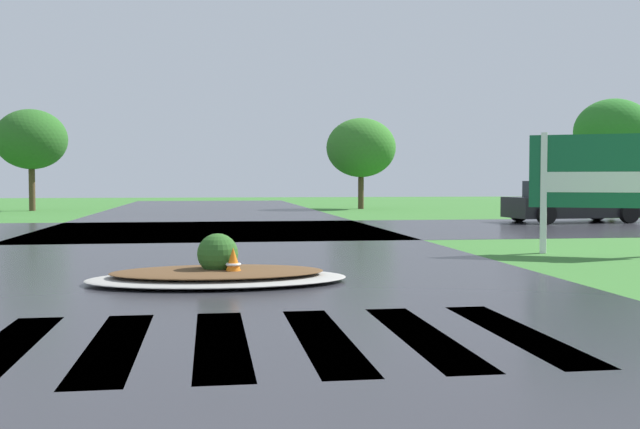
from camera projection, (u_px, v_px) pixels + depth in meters
name	position (u px, v px, depth m)	size (l,w,h in m)	color
asphalt_roadway	(216.00, 269.00, 11.94)	(9.72, 80.00, 0.01)	#2B2B30
asphalt_cross_road	(213.00, 230.00, 21.25)	(90.00, 8.75, 0.01)	#2B2B30
crosswalk_stripes	(221.00, 342.00, 6.55)	(5.85, 2.84, 0.01)	white
estate_billboard	(598.00, 176.00, 14.14)	(2.25, 1.20, 2.32)	white
median_island	(218.00, 273.00, 10.32)	(3.56, 1.94, 0.68)	#9E9B93
car_dark_suv	(570.00, 203.00, 25.12)	(4.54, 2.32, 1.38)	black
traffic_cone	(233.00, 267.00, 10.09)	(0.36, 0.36, 0.51)	orange
background_treeline	(251.00, 138.00, 35.28)	(46.24, 5.94, 5.54)	#4C3823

